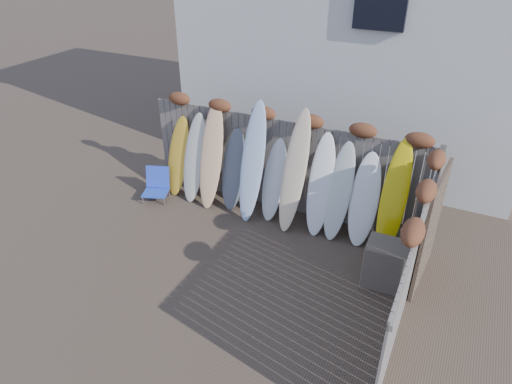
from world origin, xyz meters
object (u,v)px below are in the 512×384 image
at_px(surfboard_0, 178,156).
at_px(lattice_panel, 430,230).
at_px(wooden_crate, 385,264).
at_px(beach_chair, 157,185).

bearing_deg(surfboard_0, lattice_panel, -1.64).
xyz_separation_m(lattice_panel, surfboard_0, (-5.45, 0.72, -0.15)).
xyz_separation_m(wooden_crate, surfboard_0, (-4.89, 1.10, 0.48)).
height_order(wooden_crate, surfboard_0, surfboard_0).
distance_m(beach_chair, surfboard_0, 0.79).
relative_size(beach_chair, lattice_panel, 0.34).
xyz_separation_m(beach_chair, lattice_panel, (5.75, -0.23, 0.70)).
height_order(wooden_crate, lattice_panel, lattice_panel).
bearing_deg(beach_chair, surfboard_0, 58.56).
height_order(beach_chair, wooden_crate, wooden_crate).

